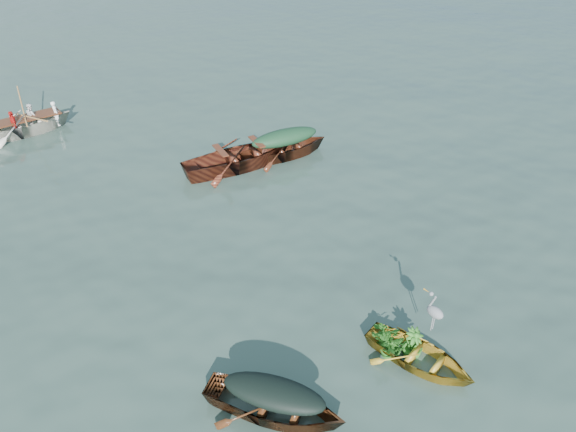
% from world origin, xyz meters
% --- Properties ---
extents(ground, '(140.00, 140.00, 0.00)m').
position_xyz_m(ground, '(0.00, 0.00, 0.00)').
color(ground, '#374D43').
rests_on(ground, ground).
extents(yellow_dinghy, '(1.86, 3.07, 0.75)m').
position_xyz_m(yellow_dinghy, '(-0.22, -2.89, 0.00)').
color(yellow_dinghy, gold).
rests_on(yellow_dinghy, ground).
extents(dark_covered_boat, '(2.99, 3.68, 0.87)m').
position_xyz_m(dark_covered_boat, '(-3.22, -1.99, 0.00)').
color(dark_covered_boat, '#492911').
rests_on(dark_covered_boat, ground).
extents(green_tarp_boat, '(4.41, 2.15, 0.98)m').
position_xyz_m(green_tarp_boat, '(3.16, 5.64, 0.00)').
color(green_tarp_boat, '#4C1B11').
rests_on(green_tarp_boat, ground).
extents(open_wooden_boat, '(5.35, 2.52, 1.25)m').
position_xyz_m(open_wooden_boat, '(1.58, 5.97, 0.00)').
color(open_wooden_boat, '#632C18').
rests_on(open_wooden_boat, ground).
extents(rowed_boat, '(4.66, 1.63, 1.11)m').
position_xyz_m(rowed_boat, '(-2.91, 12.78, 0.00)').
color(rowed_boat, silver).
rests_on(rowed_boat, ground).
extents(dark_tarp_cover, '(1.64, 2.03, 0.40)m').
position_xyz_m(dark_tarp_cover, '(-3.22, -1.99, 0.64)').
color(dark_tarp_cover, black).
rests_on(dark_tarp_cover, dark_covered_boat).
extents(green_tarp_cover, '(2.42, 1.18, 0.52)m').
position_xyz_m(green_tarp_cover, '(3.16, 5.64, 0.75)').
color(green_tarp_cover, '#17391F').
rests_on(green_tarp_cover, green_tarp_boat).
extents(thwart_benches, '(2.71, 1.42, 0.04)m').
position_xyz_m(thwart_benches, '(1.58, 5.97, 0.65)').
color(thwart_benches, '#4F2312').
rests_on(thwart_benches, open_wooden_boat).
extents(heron, '(0.36, 0.45, 0.92)m').
position_xyz_m(heron, '(0.30, -2.71, 0.84)').
color(heron, gray).
rests_on(heron, yellow_dinghy).
extents(dinghy_weeds, '(0.89, 1.04, 0.60)m').
position_xyz_m(dinghy_weeds, '(-0.32, -2.35, 0.68)').
color(dinghy_weeds, '#22661A').
rests_on(dinghy_weeds, yellow_dinghy).
extents(rowers, '(3.28, 1.42, 0.76)m').
position_xyz_m(rowers, '(-2.91, 12.78, 0.94)').
color(rowers, white).
rests_on(rowers, rowed_boat).
extents(oars, '(0.74, 2.63, 0.06)m').
position_xyz_m(oars, '(-2.91, 12.78, 0.59)').
color(oars, '#A97640').
rests_on(oars, rowed_boat).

